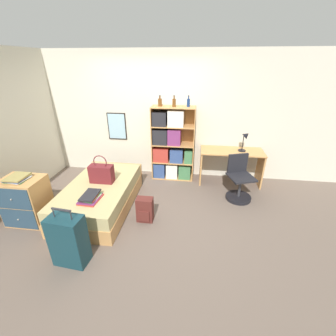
{
  "coord_description": "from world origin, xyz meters",
  "views": [
    {
      "loc": [
        0.94,
        -3.17,
        2.36
      ],
      "look_at": [
        0.49,
        0.18,
        0.75
      ],
      "focal_mm": 24.0,
      "sensor_mm": 36.0,
      "label": 1
    }
  ],
  "objects_px": {
    "book_stack_on_bed": "(90,197)",
    "bottle_green": "(160,102)",
    "bottle_brown": "(174,102)",
    "magazine_pile_on_dresser": "(17,178)",
    "desk_chair": "(239,185)",
    "desk": "(231,160)",
    "bed": "(101,195)",
    "bookcase": "(171,147)",
    "suitcase": "(69,241)",
    "dresser": "(26,201)",
    "desk_lamp": "(246,138)",
    "bottle_clear": "(188,102)",
    "handbag": "(102,173)",
    "backpack": "(145,210)"
  },
  "relations": [
    {
      "from": "magazine_pile_on_dresser",
      "to": "desk_chair",
      "type": "relative_size",
      "value": 0.4
    },
    {
      "from": "dresser",
      "to": "desk_chair",
      "type": "relative_size",
      "value": 0.9
    },
    {
      "from": "bookcase",
      "to": "desk_lamp",
      "type": "height_order",
      "value": "bookcase"
    },
    {
      "from": "magazine_pile_on_dresser",
      "to": "bookcase",
      "type": "height_order",
      "value": "bookcase"
    },
    {
      "from": "suitcase",
      "to": "backpack",
      "type": "xyz_separation_m",
      "value": [
        0.75,
        0.94,
        -0.14
      ]
    },
    {
      "from": "bed",
      "to": "desk_chair",
      "type": "xyz_separation_m",
      "value": [
        2.45,
        0.59,
        0.04
      ]
    },
    {
      "from": "suitcase",
      "to": "dresser",
      "type": "bearing_deg",
      "value": 147.46
    },
    {
      "from": "desk_lamp",
      "to": "backpack",
      "type": "relative_size",
      "value": 1.01
    },
    {
      "from": "bottle_brown",
      "to": "desk_lamp",
      "type": "distance_m",
      "value": 1.57
    },
    {
      "from": "bookcase",
      "to": "magazine_pile_on_dresser",
      "type": "bearing_deg",
      "value": -138.52
    },
    {
      "from": "bed",
      "to": "bookcase",
      "type": "bearing_deg",
      "value": 49.51
    },
    {
      "from": "book_stack_on_bed",
      "to": "dresser",
      "type": "bearing_deg",
      "value": -177.24
    },
    {
      "from": "magazine_pile_on_dresser",
      "to": "backpack",
      "type": "xyz_separation_m",
      "value": [
        1.85,
        0.26,
        -0.59
      ]
    },
    {
      "from": "book_stack_on_bed",
      "to": "magazine_pile_on_dresser",
      "type": "xyz_separation_m",
      "value": [
        -1.06,
        -0.07,
        0.29
      ]
    },
    {
      "from": "magazine_pile_on_dresser",
      "to": "desk",
      "type": "xyz_separation_m",
      "value": [
        3.34,
        1.76,
        -0.28
      ]
    },
    {
      "from": "bottle_clear",
      "to": "desk_lamp",
      "type": "relative_size",
      "value": 0.52
    },
    {
      "from": "dresser",
      "to": "bottle_clear",
      "type": "relative_size",
      "value": 3.53
    },
    {
      "from": "book_stack_on_bed",
      "to": "desk",
      "type": "distance_m",
      "value": 2.84
    },
    {
      "from": "bookcase",
      "to": "bottle_brown",
      "type": "relative_size",
      "value": 7.23
    },
    {
      "from": "bottle_green",
      "to": "bottle_brown",
      "type": "distance_m",
      "value": 0.28
    },
    {
      "from": "bed",
      "to": "desk_lamp",
      "type": "height_order",
      "value": "desk_lamp"
    },
    {
      "from": "bottle_brown",
      "to": "bottle_green",
      "type": "bearing_deg",
      "value": 174.0
    },
    {
      "from": "handbag",
      "to": "dresser",
      "type": "xyz_separation_m",
      "value": [
        -1.02,
        -0.61,
        -0.24
      ]
    },
    {
      "from": "desk",
      "to": "handbag",
      "type": "bearing_deg",
      "value": -154.02
    },
    {
      "from": "desk_chair",
      "to": "backpack",
      "type": "height_order",
      "value": "desk_chair"
    },
    {
      "from": "bottle_clear",
      "to": "desk_chair",
      "type": "distance_m",
      "value": 1.85
    },
    {
      "from": "bed",
      "to": "dresser",
      "type": "bearing_deg",
      "value": -151.19
    },
    {
      "from": "suitcase",
      "to": "bookcase",
      "type": "bearing_deg",
      "value": 68.87
    },
    {
      "from": "bottle_brown",
      "to": "suitcase",
      "type": "bearing_deg",
      "value": -112.47
    },
    {
      "from": "suitcase",
      "to": "bottle_brown",
      "type": "height_order",
      "value": "bottle_brown"
    },
    {
      "from": "book_stack_on_bed",
      "to": "bottle_green",
      "type": "xyz_separation_m",
      "value": [
        0.8,
        1.78,
        1.14
      ]
    },
    {
      "from": "suitcase",
      "to": "desk",
      "type": "distance_m",
      "value": 3.32
    },
    {
      "from": "desk_chair",
      "to": "magazine_pile_on_dresser",
      "type": "bearing_deg",
      "value": -161.43
    },
    {
      "from": "dresser",
      "to": "magazine_pile_on_dresser",
      "type": "relative_size",
      "value": 2.27
    },
    {
      "from": "bed",
      "to": "bottle_brown",
      "type": "relative_size",
      "value": 8.49
    },
    {
      "from": "bed",
      "to": "book_stack_on_bed",
      "type": "relative_size",
      "value": 4.78
    },
    {
      "from": "bed",
      "to": "desk_chair",
      "type": "distance_m",
      "value": 2.53
    },
    {
      "from": "desk",
      "to": "desk_chair",
      "type": "height_order",
      "value": "desk_chair"
    },
    {
      "from": "book_stack_on_bed",
      "to": "dresser",
      "type": "xyz_separation_m",
      "value": [
        -1.06,
        -0.05,
        -0.12
      ]
    },
    {
      "from": "bottle_green",
      "to": "backpack",
      "type": "distance_m",
      "value": 2.14
    },
    {
      "from": "bookcase",
      "to": "suitcase",
      "type": "bearing_deg",
      "value": -111.13
    },
    {
      "from": "magazine_pile_on_dresser",
      "to": "suitcase",
      "type": "bearing_deg",
      "value": -31.56
    },
    {
      "from": "book_stack_on_bed",
      "to": "bookcase",
      "type": "distance_m",
      "value": 2.05
    },
    {
      "from": "magazine_pile_on_dresser",
      "to": "bottle_green",
      "type": "relative_size",
      "value": 1.6
    },
    {
      "from": "magazine_pile_on_dresser",
      "to": "desk_chair",
      "type": "xyz_separation_m",
      "value": [
        3.45,
        1.16,
        -0.52
      ]
    },
    {
      "from": "dresser",
      "to": "bottle_clear",
      "type": "bearing_deg",
      "value": 37.42
    },
    {
      "from": "bed",
      "to": "bookcase",
      "type": "xyz_separation_m",
      "value": [
        1.09,
        1.28,
        0.49
      ]
    },
    {
      "from": "bottle_clear",
      "to": "desk_chair",
      "type": "height_order",
      "value": "bottle_clear"
    },
    {
      "from": "handbag",
      "to": "bottle_brown",
      "type": "xyz_separation_m",
      "value": [
        1.11,
        1.18,
        1.02
      ]
    },
    {
      "from": "bottle_clear",
      "to": "desk",
      "type": "xyz_separation_m",
      "value": [
        0.93,
        -0.1,
        -1.13
      ]
    }
  ]
}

